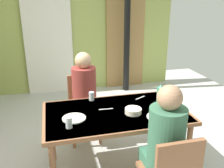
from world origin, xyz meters
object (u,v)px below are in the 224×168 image
dining_table (116,117)px  person_near_diner (166,135)px  water_bottle_green_near (160,97)px  chair_far_diner (84,104)px  person_far_diner (84,87)px  serving_bowl_center (133,111)px

dining_table → person_near_diner: bearing=-68.9°
person_near_diner → water_bottle_green_near: size_ratio=2.97×
chair_far_diner → person_far_diner: bearing=90.0°
person_far_diner → water_bottle_green_near: size_ratio=2.97×
person_far_diner → serving_bowl_center: size_ratio=4.53×
dining_table → person_far_diner: (-0.23, 0.65, 0.13)m
dining_table → water_bottle_green_near: water_bottle_green_near is taller
person_far_diner → chair_far_diner: bearing=-90.0°
serving_bowl_center → chair_far_diner: bearing=114.3°
person_far_diner → person_near_diner: bearing=110.4°
water_bottle_green_near → dining_table: bearing=178.5°
person_near_diner → person_far_diner: (-0.48, 1.29, 0.00)m
dining_table → person_near_diner: person_near_diner is taller
serving_bowl_center → water_bottle_green_near: bearing=12.8°
chair_far_diner → water_bottle_green_near: size_ratio=3.35×
dining_table → water_bottle_green_near: 0.52m
dining_table → person_near_diner: (0.25, -0.65, 0.13)m
chair_far_diner → water_bottle_green_near: (0.72, -0.80, 0.35)m
serving_bowl_center → dining_table: bearing=151.9°
serving_bowl_center → person_near_diner: bearing=-81.2°
dining_table → water_bottle_green_near: bearing=-1.5°
chair_far_diner → serving_bowl_center: chair_far_diner is taller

